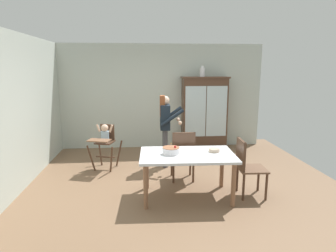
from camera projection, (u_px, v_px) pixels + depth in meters
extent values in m
plane|color=brown|center=(171.00, 184.00, 5.29)|extent=(6.24, 6.24, 0.00)
cube|color=beige|center=(161.00, 97.00, 7.59)|extent=(5.32, 0.06, 2.70)
cube|color=beige|center=(14.00, 114.00, 4.78)|extent=(0.06, 5.32, 2.70)
cube|color=#4C3323|center=(204.00, 114.00, 7.52)|extent=(1.14, 0.42, 1.83)
cube|color=#4C3323|center=(205.00, 77.00, 7.33)|extent=(1.20, 0.48, 0.04)
cube|color=silver|center=(195.00, 112.00, 7.27)|extent=(0.52, 0.01, 1.28)
cube|color=silver|center=(217.00, 111.00, 7.32)|extent=(0.52, 0.01, 1.28)
cube|color=#4C3323|center=(204.00, 110.00, 7.50)|extent=(1.06, 0.36, 0.02)
cylinder|color=white|center=(202.00, 72.00, 7.30)|extent=(0.13, 0.13, 0.22)
cylinder|color=white|center=(202.00, 67.00, 7.27)|extent=(0.07, 0.07, 0.05)
cylinder|color=#4C3323|center=(91.00, 158.00, 5.90)|extent=(0.17, 0.11, 0.56)
cylinder|color=#4C3323|center=(111.00, 159.00, 5.82)|extent=(0.11, 0.17, 0.56)
cylinder|color=#4C3323|center=(100.00, 152.00, 6.33)|extent=(0.11, 0.17, 0.56)
cylinder|color=#4C3323|center=(119.00, 153.00, 6.24)|extent=(0.17, 0.11, 0.56)
cube|color=#4C3323|center=(106.00, 157.00, 6.08)|extent=(0.41, 0.16, 0.02)
cube|color=#4C3323|center=(105.00, 142.00, 6.02)|extent=(0.42, 0.42, 0.02)
cube|color=#4C3323|center=(107.00, 132.00, 6.13)|extent=(0.30, 0.12, 0.34)
cube|color=brown|center=(99.00, 140.00, 5.73)|extent=(0.49, 0.36, 0.02)
cylinder|color=#9EBCD1|center=(105.00, 136.00, 6.01)|extent=(0.17, 0.17, 0.22)
sphere|color=beige|center=(105.00, 128.00, 5.98)|extent=(0.15, 0.15, 0.15)
cylinder|color=beige|center=(98.00, 128.00, 6.00)|extent=(0.10, 0.07, 0.17)
cylinder|color=beige|center=(111.00, 129.00, 5.95)|extent=(0.10, 0.07, 0.17)
cylinder|color=#47474C|center=(165.00, 149.00, 6.12)|extent=(0.11, 0.11, 0.82)
cylinder|color=#47474C|center=(165.00, 147.00, 6.28)|extent=(0.11, 0.11, 0.82)
cube|color=#19232D|center=(165.00, 117.00, 6.07)|extent=(0.21, 0.37, 0.52)
cube|color=white|center=(170.00, 117.00, 6.07)|extent=(0.01, 0.06, 0.49)
sphere|color=beige|center=(165.00, 100.00, 6.00)|extent=(0.19, 0.19, 0.19)
cube|color=brown|center=(162.00, 106.00, 6.02)|extent=(0.11, 0.20, 0.44)
cylinder|color=#19232D|center=(172.00, 118.00, 5.88)|extent=(0.49, 0.09, 0.37)
sphere|color=beige|center=(180.00, 123.00, 5.91)|extent=(0.08, 0.08, 0.08)
cylinder|color=#19232D|center=(171.00, 115.00, 6.27)|extent=(0.49, 0.09, 0.37)
sphere|color=beige|center=(178.00, 119.00, 6.30)|extent=(0.08, 0.08, 0.08)
cube|color=silver|center=(187.00, 155.00, 4.64)|extent=(1.55, 0.99, 0.04)
cylinder|color=brown|center=(146.00, 187.00, 4.31)|extent=(0.07, 0.07, 0.70)
cylinder|color=brown|center=(233.00, 185.00, 4.38)|extent=(0.07, 0.07, 0.70)
cylinder|color=brown|center=(147.00, 169.00, 5.05)|extent=(0.07, 0.07, 0.70)
cylinder|color=brown|center=(222.00, 168.00, 5.12)|extent=(0.07, 0.07, 0.70)
cylinder|color=white|center=(171.00, 151.00, 4.63)|extent=(0.28, 0.28, 0.10)
cylinder|color=#935B3D|center=(171.00, 147.00, 4.62)|extent=(0.27, 0.27, 0.01)
cylinder|color=#F2E5CC|center=(171.00, 145.00, 4.61)|extent=(0.01, 0.01, 0.06)
cone|color=yellow|center=(171.00, 143.00, 4.61)|extent=(0.02, 0.02, 0.02)
sphere|color=red|center=(175.00, 147.00, 4.59)|extent=(0.04, 0.04, 0.04)
cylinder|color=#C6AD93|center=(214.00, 150.00, 4.75)|extent=(0.18, 0.18, 0.05)
cylinder|color=#4C3323|center=(190.00, 164.00, 5.70)|extent=(0.04, 0.04, 0.45)
cylinder|color=#4C3323|center=(172.00, 165.00, 5.68)|extent=(0.04, 0.04, 0.45)
cylinder|color=#4C3323|center=(193.00, 171.00, 5.34)|extent=(0.04, 0.04, 0.45)
cylinder|color=#4C3323|center=(173.00, 171.00, 5.31)|extent=(0.04, 0.04, 0.45)
cube|color=brown|center=(182.00, 156.00, 5.46)|extent=(0.45, 0.45, 0.03)
cube|color=#4C3323|center=(184.00, 145.00, 5.22)|extent=(0.42, 0.05, 0.48)
cylinder|color=#4C3323|center=(194.00, 145.00, 5.23)|extent=(0.03, 0.03, 0.48)
cylinder|color=#4C3323|center=(173.00, 146.00, 5.20)|extent=(0.03, 0.03, 0.48)
cylinder|color=#4C3323|center=(266.00, 187.00, 4.62)|extent=(0.04, 0.04, 0.45)
cylinder|color=#4C3323|center=(258.00, 178.00, 4.98)|extent=(0.04, 0.04, 0.45)
cylinder|color=#4C3323|center=(244.00, 187.00, 4.61)|extent=(0.04, 0.04, 0.45)
cylinder|color=#4C3323|center=(237.00, 178.00, 4.97)|extent=(0.04, 0.04, 0.45)
cube|color=brown|center=(252.00, 169.00, 4.75)|extent=(0.46, 0.46, 0.03)
cube|color=#4C3323|center=(241.00, 154.00, 4.69)|extent=(0.06, 0.42, 0.48)
cylinder|color=#4C3323|center=(244.00, 158.00, 4.50)|extent=(0.03, 0.03, 0.48)
cylinder|color=#4C3323|center=(238.00, 151.00, 4.88)|extent=(0.03, 0.03, 0.48)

